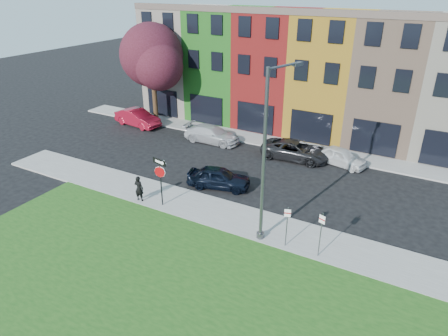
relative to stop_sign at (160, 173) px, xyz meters
The scene contains 15 objects.
ground 5.53m from the stop_sign, 24.97° to the right, with size 120.00×120.00×0.00m, color black.
sidewalk_near 6.98m from the stop_sign, ahead, with size 40.00×3.00×0.12m, color gray.
sidewalk_far 13.15m from the stop_sign, 83.04° to the left, with size 40.00×2.40×0.12m, color gray.
rowhouse_block 19.36m from the stop_sign, 83.80° to the left, with size 30.00×10.12×10.00m.
stop_sign is the anchor object (origin of this frame).
man 2.04m from the stop_sign, behind, with size 0.64×0.46×1.64m, color black.
sedan_near 4.47m from the stop_sign, 65.25° to the left, with size 4.40×2.63×1.40m, color black.
parked_car_red 15.44m from the stop_sign, 135.45° to the left, with size 4.86×2.21×1.55m, color maroon.
parked_car_silver 11.03m from the stop_sign, 104.71° to the left, with size 4.87×2.09×1.40m, color #AFB0B4.
parked_car_dark 11.67m from the stop_sign, 66.79° to the left, with size 5.28×2.70×1.43m, color black.
parked_car_white 13.79m from the stop_sign, 55.11° to the left, with size 4.10×2.37×1.31m, color silver.
street_lamp 7.03m from the stop_sign, ahead, with size 1.03×2.50×8.89m.
parking_sign_a 8.01m from the stop_sign, ahead, with size 0.31×0.13×2.26m.
parking_sign_b 9.71m from the stop_sign, ahead, with size 0.31×0.13×2.45m.
tree_purple 16.31m from the stop_sign, 128.62° to the left, with size 6.77×5.92×9.03m.
Camera 1 is at (8.80, -14.26, 12.42)m, focal length 32.00 mm.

